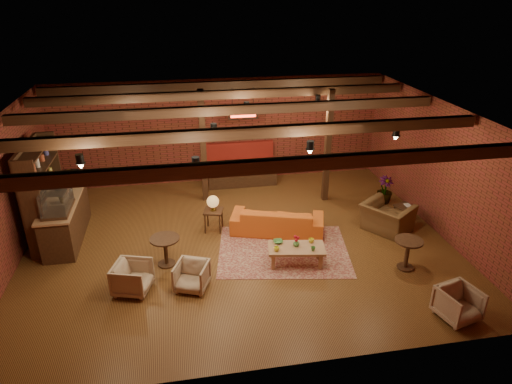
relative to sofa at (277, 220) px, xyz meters
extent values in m
plane|color=#3B1E0E|center=(-1.03, -0.38, -0.33)|extent=(10.00, 10.00, 0.00)
cube|color=black|center=(-1.03, -0.38, 2.87)|extent=(10.00, 8.00, 0.02)
cube|color=brown|center=(-1.03, 3.62, 1.27)|extent=(10.00, 0.02, 3.20)
cube|color=brown|center=(-1.03, -4.38, 1.27)|extent=(10.00, 0.02, 3.20)
cube|color=brown|center=(-6.03, -0.38, 1.27)|extent=(0.02, 8.00, 3.20)
cube|color=brown|center=(3.97, -0.38, 1.27)|extent=(0.02, 8.00, 3.20)
cylinder|color=black|center=(-1.03, 1.22, 2.52)|extent=(9.60, 0.12, 0.12)
cube|color=black|center=(-1.63, 2.22, 1.27)|extent=(0.16, 0.16, 3.20)
cube|color=black|center=(1.77, 1.62, 1.27)|extent=(0.16, 0.16, 3.20)
imported|color=#337F33|center=(-5.03, 0.82, 0.89)|extent=(0.35, 0.39, 0.30)
cube|color=#FF3319|center=(-0.43, 2.72, 2.02)|extent=(0.86, 0.06, 0.30)
cube|color=maroon|center=(-0.05, -0.91, -0.33)|extent=(3.35, 2.77, 0.01)
imported|color=#CA581C|center=(0.00, 0.00, 0.00)|extent=(2.45, 1.55, 0.67)
cube|color=#A16D4B|center=(0.10, -1.49, 0.06)|extent=(1.33, 0.82, 0.06)
cube|color=#A16D4B|center=(-0.45, -1.62, -0.15)|extent=(0.08, 0.08, 0.37)
cube|color=#A16D4B|center=(0.57, -1.79, -0.15)|extent=(0.08, 0.08, 0.37)
cube|color=#A16D4B|center=(-0.38, -1.18, -0.15)|extent=(0.08, 0.08, 0.37)
cube|color=#A16D4B|center=(0.64, -1.36, -0.15)|extent=(0.08, 0.08, 0.37)
imported|color=yellow|center=(-0.37, -1.56, 0.14)|extent=(0.14, 0.14, 0.10)
imported|color=#44803A|center=(0.42, -1.69, 0.14)|extent=(0.11, 0.11, 0.09)
imported|color=yellow|center=(0.47, -1.35, 0.14)|extent=(0.14, 0.14, 0.10)
imported|color=#44803A|center=(-0.26, -1.22, 0.12)|extent=(0.25, 0.25, 0.05)
imported|color=#44803A|center=(0.11, -1.44, 0.15)|extent=(0.13, 0.13, 0.12)
sphere|color=#A8121D|center=(0.11, -1.44, 0.29)|extent=(0.10, 0.10, 0.10)
cube|color=black|center=(-1.57, 0.36, 0.21)|extent=(0.56, 0.56, 0.04)
cylinder|color=black|center=(-1.57, 0.36, -0.07)|extent=(0.04, 0.04, 0.52)
cylinder|color=olive|center=(-1.57, 0.36, 0.24)|extent=(0.15, 0.15, 0.02)
cylinder|color=olive|center=(-1.57, 0.36, 0.32)|extent=(0.04, 0.04, 0.22)
sphere|color=orange|center=(-1.57, 0.36, 0.47)|extent=(0.31, 0.31, 0.31)
cylinder|color=black|center=(-2.75, -1.01, 0.33)|extent=(0.65, 0.65, 0.04)
cylinder|color=black|center=(-2.75, -1.01, 0.00)|extent=(0.09, 0.09, 0.63)
cylinder|color=black|center=(-2.75, -1.01, -0.32)|extent=(0.39, 0.39, 0.04)
imported|color=beige|center=(-3.42, -1.87, 0.02)|extent=(0.82, 0.85, 0.71)
imported|color=beige|center=(-2.23, -1.99, -0.01)|extent=(0.80, 0.78, 0.65)
imported|color=brown|center=(2.73, -0.43, 0.16)|extent=(1.25, 1.35, 0.99)
cube|color=black|center=(3.37, -0.09, 0.12)|extent=(0.53, 0.53, 0.04)
cylinder|color=black|center=(3.37, -0.09, -0.12)|extent=(0.04, 0.04, 0.43)
imported|color=black|center=(3.37, -0.09, 0.15)|extent=(0.21, 0.25, 0.02)
cylinder|color=black|center=(2.43, -2.08, 0.36)|extent=(0.61, 0.61, 0.04)
cylinder|color=black|center=(2.43, -2.08, 0.02)|extent=(0.09, 0.09, 0.66)
cylinder|color=black|center=(2.43, -2.08, -0.32)|extent=(0.36, 0.36, 0.04)
imported|color=beige|center=(2.60, -3.78, 0.02)|extent=(0.82, 0.79, 0.70)
imported|color=#4C7F4C|center=(3.37, 1.11, 0.85)|extent=(1.49, 1.49, 2.36)
camera|label=1|loc=(-2.31, -9.82, 5.41)|focal=32.00mm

